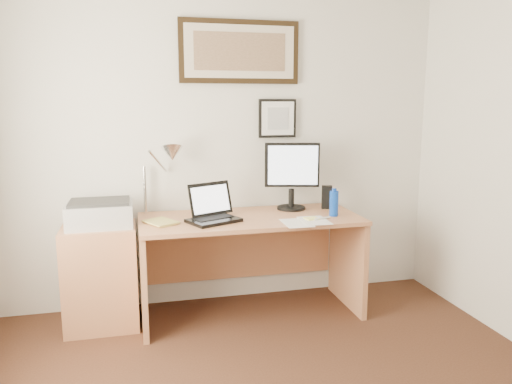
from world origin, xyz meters
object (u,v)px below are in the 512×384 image
object	(u,v)px
water_bottle	(334,203)
book	(150,224)
side_cabinet	(101,277)
desk	(248,245)
lcd_monitor	(292,173)
laptop	(213,212)
printer	(100,213)

from	to	relation	value
water_bottle	book	bearing A→B (deg)	179.02
side_cabinet	desk	distance (m)	1.08
book	lcd_monitor	distance (m)	1.16
side_cabinet	water_bottle	distance (m)	1.75
book	laptop	bearing A→B (deg)	5.88
side_cabinet	lcd_monitor	xyz separation A→B (m)	(1.44, 0.12, 0.68)
side_cabinet	book	xyz separation A→B (m)	(0.35, -0.14, 0.39)
laptop	printer	size ratio (longest dim) A/B	0.95
printer	lcd_monitor	bearing A→B (deg)	4.28
desk	laptop	size ratio (longest dim) A/B	3.83
water_bottle	laptop	xyz separation A→B (m)	(-0.89, 0.07, -0.04)
book	lcd_monitor	xyz separation A→B (m)	(1.09, 0.26, 0.28)
water_bottle	laptop	bearing A→B (deg)	175.66
printer	desk	bearing A→B (deg)	0.95
lcd_monitor	printer	world-z (taller)	lcd_monitor
laptop	lcd_monitor	bearing A→B (deg)	18.35
water_bottle	printer	size ratio (longest dim) A/B	0.42
printer	laptop	bearing A→B (deg)	-8.23
laptop	lcd_monitor	distance (m)	0.73
water_bottle	side_cabinet	bearing A→B (deg)	174.51
laptop	lcd_monitor	xyz separation A→B (m)	(0.66, 0.22, 0.23)
book	printer	xyz separation A→B (m)	(-0.33, 0.16, 0.06)
side_cabinet	printer	distance (m)	0.45
water_bottle	book	distance (m)	1.33
water_bottle	lcd_monitor	distance (m)	0.42
desk	water_bottle	bearing A→B (deg)	-17.95
laptop	side_cabinet	bearing A→B (deg)	173.21
printer	side_cabinet	bearing A→B (deg)	-133.40
book	laptop	distance (m)	0.44
laptop	water_bottle	bearing A→B (deg)	-4.34
water_bottle	desk	xyz separation A→B (m)	(-0.61, 0.20, -0.33)
book	printer	distance (m)	0.37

